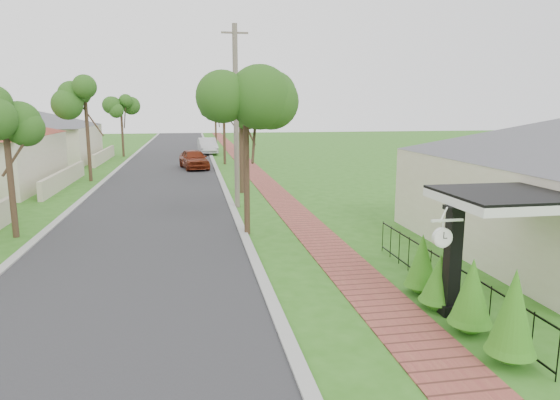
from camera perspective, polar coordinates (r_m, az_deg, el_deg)
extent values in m
plane|color=#2D6618|center=(11.90, -3.87, -12.42)|extent=(160.00, 160.00, 0.00)
cube|color=#28282B|center=(31.30, -13.34, 1.80)|extent=(7.00, 120.00, 0.02)
cube|color=#9E9E99|center=(31.30, -6.66, 2.01)|extent=(0.30, 120.00, 0.10)
cube|color=#9E9E99|center=(31.73, -19.93, 1.56)|extent=(0.30, 120.00, 0.10)
cube|color=#964D3C|center=(31.55, -1.94, 2.15)|extent=(1.50, 120.00, 0.03)
cube|color=white|center=(12.28, 24.80, 0.10)|extent=(2.90, 2.60, 0.20)
cube|color=black|center=(12.26, 24.84, 0.70)|extent=(2.90, 2.60, 0.06)
cube|color=black|center=(11.91, 19.10, -6.55)|extent=(0.30, 0.30, 2.52)
cube|color=black|center=(12.28, 18.77, -11.64)|extent=(0.48, 0.48, 0.24)
cube|color=black|center=(11.62, 19.46, -0.88)|extent=(0.42, 0.42, 0.10)
cube|color=black|center=(12.99, 18.24, -6.49)|extent=(0.03, 8.00, 0.03)
cube|color=black|center=(13.24, 18.04, -9.80)|extent=(0.03, 8.00, 0.03)
cylinder|color=black|center=(10.06, 29.21, -15.21)|extent=(0.02, 0.02, 1.00)
cylinder|color=black|center=(10.53, 26.87, -13.83)|extent=(0.02, 0.02, 1.00)
cylinder|color=black|center=(11.02, 24.77, -12.56)|extent=(0.02, 0.02, 1.00)
cylinder|color=black|center=(11.52, 22.86, -11.39)|extent=(0.02, 0.02, 1.00)
cylinder|color=black|center=(12.05, 21.13, -10.30)|extent=(0.02, 0.02, 1.00)
cylinder|color=black|center=(12.58, 19.56, -9.30)|extent=(0.02, 0.02, 1.00)
cylinder|color=black|center=(13.13, 18.12, -8.37)|extent=(0.02, 0.02, 1.00)
cylinder|color=black|center=(13.69, 16.81, -7.51)|extent=(0.02, 0.02, 1.00)
cylinder|color=black|center=(14.26, 15.61, -6.72)|extent=(0.02, 0.02, 1.00)
cylinder|color=black|center=(14.83, 14.50, -5.99)|extent=(0.02, 0.02, 1.00)
cylinder|color=black|center=(15.41, 13.48, -5.31)|extent=(0.02, 0.02, 1.00)
cylinder|color=black|center=(16.00, 12.53, -4.68)|extent=(0.02, 0.02, 1.00)
cylinder|color=black|center=(16.60, 11.65, -4.09)|extent=(0.02, 0.02, 1.00)
cylinder|color=#382619|center=(27.13, -4.44, 5.57)|extent=(0.22, 0.22, 4.55)
sphere|color=#1E4612|center=(27.02, -4.52, 10.66)|extent=(1.70, 1.70, 1.70)
cylinder|color=#382619|center=(41.04, -6.39, 7.50)|extent=(0.22, 0.22, 4.90)
sphere|color=#1E4612|center=(40.98, -6.47, 11.11)|extent=(1.70, 1.70, 1.70)
cylinder|color=#382619|center=(55.02, -7.34, 7.89)|extent=(0.22, 0.22, 4.20)
sphere|color=#1E4612|center=(54.96, -7.40, 10.21)|extent=(1.70, 1.70, 1.70)
cylinder|color=#382619|center=(20.13, -28.38, 1.55)|extent=(0.22, 0.22, 3.85)
sphere|color=#1E4612|center=(19.95, -28.89, 7.33)|extent=(1.60, 1.60, 1.60)
cylinder|color=#382619|center=(33.58, -21.06, 6.17)|extent=(0.22, 0.22, 4.90)
sphere|color=#1E4612|center=(33.51, -21.36, 10.58)|extent=(1.70, 1.70, 1.70)
cylinder|color=#382619|center=(49.37, -17.58, 7.39)|extent=(0.22, 0.22, 4.55)
sphere|color=#1E4612|center=(49.31, -17.73, 10.18)|extent=(1.70, 1.70, 1.70)
sphere|color=#1F5F13|center=(10.31, 24.82, -14.82)|extent=(0.70, 0.70, 0.70)
cone|color=#1F5F13|center=(10.03, 25.14, -11.05)|extent=(0.79, 0.79, 1.46)
sphere|color=#1F5F13|center=(11.34, 20.88, -12.42)|extent=(0.70, 0.70, 0.70)
cone|color=#1F5F13|center=(11.12, 21.10, -9.39)|extent=(0.80, 0.80, 1.28)
sphere|color=#1F5F13|center=(12.44, 17.68, -10.48)|extent=(0.72, 0.72, 0.72)
cone|color=#1F5F13|center=(12.27, 17.82, -8.24)|extent=(0.82, 0.82, 1.03)
sphere|color=#1F5F13|center=(13.21, 15.80, -8.89)|extent=(0.66, 0.66, 0.66)
cone|color=#1F5F13|center=(13.02, 15.93, -6.36)|extent=(0.75, 0.75, 1.22)
cube|color=#BFB299|center=(32.06, -23.42, 2.31)|extent=(0.25, 10.00, 1.00)
cube|color=beige|center=(47.10, -27.27, 5.63)|extent=(11.00, 10.00, 3.00)
pyramid|color=#4C4C51|center=(47.00, -27.51, 8.41)|extent=(15.56, 15.56, 1.60)
cube|color=#BFB299|center=(45.70, -19.46, 4.82)|extent=(0.25, 10.00, 1.00)
imported|color=maroon|center=(38.28, -9.81, 4.62)|extent=(2.53, 4.60, 1.48)
imported|color=silver|center=(50.32, -8.30, 6.12)|extent=(2.00, 4.86, 1.57)
cylinder|color=#382619|center=(18.15, -3.84, 3.26)|extent=(0.22, 0.22, 4.67)
sphere|color=#2B5A1A|center=(18.00, -3.94, 11.07)|extent=(2.32, 2.32, 2.32)
cylinder|color=#726659|center=(23.09, -5.04, 9.30)|extent=(0.24, 0.24, 8.26)
cube|color=#726659|center=(23.30, -5.20, 18.51)|extent=(1.20, 0.08, 0.08)
cube|color=white|center=(11.12, 18.56, -2.22)|extent=(0.72, 0.05, 0.05)
cylinder|color=white|center=(11.11, 18.11, -3.07)|extent=(0.02, 0.02, 0.31)
cylinder|color=white|center=(11.16, 18.04, -4.10)|extent=(0.43, 0.10, 0.43)
cylinder|color=white|center=(11.11, 18.18, -4.17)|extent=(0.37, 0.01, 0.37)
cylinder|color=white|center=(11.21, 17.91, -4.03)|extent=(0.37, 0.01, 0.37)
cube|color=black|center=(11.09, 18.22, -3.85)|extent=(0.02, 0.01, 0.14)
cube|color=black|center=(11.12, 18.39, -4.17)|extent=(0.09, 0.01, 0.02)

